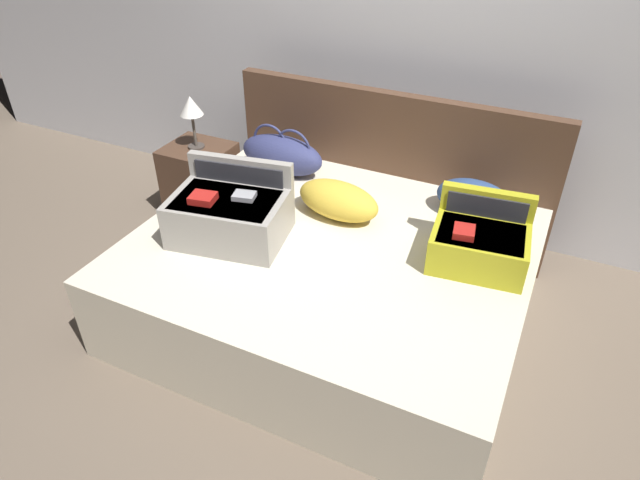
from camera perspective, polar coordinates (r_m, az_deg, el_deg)
The scene contains 11 objects.
ground_plane at distance 2.99m, azimuth -2.32°, elevation -12.14°, with size 12.00×12.00×0.00m, color #6B5B4C.
back_wall at distance 3.68m, azimuth 9.99°, elevation 20.48°, with size 8.00×0.10×2.60m, color silver.
bed at distance 3.08m, azimuth 1.04°, elevation -4.08°, with size 2.04×1.71×0.50m, color beige.
headboard at distance 3.64m, azimuth 7.07°, elevation 7.20°, with size 2.08×0.08×1.02m, color #4C3323.
hard_case_large at distance 2.95m, azimuth -9.28°, elevation 2.70°, with size 0.65×0.52×0.38m.
hard_case_medium at distance 2.84m, azimuth 16.06°, elevation -0.25°, with size 0.50×0.43×0.33m.
duffel_bag at distance 3.56m, azimuth -3.94°, elevation 8.77°, with size 0.57×0.26×0.31m.
pillow_near_headboard at distance 3.10m, azimuth 1.88°, elevation 4.10°, with size 0.49×0.25×0.20m, color gold.
pillow_center_head at distance 3.23m, azimuth 15.54°, elevation 4.08°, with size 0.43×0.26×0.21m, color navy.
nightstand at distance 4.09m, azimuth -12.11°, elevation 5.97°, with size 0.44×0.40×0.52m, color #4C3323.
table_lamp at distance 3.86m, azimuth -13.09°, elevation 13.01°, with size 0.16×0.16×0.37m.
Camera 1 is at (0.99, -1.78, 2.18)m, focal length 31.17 mm.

